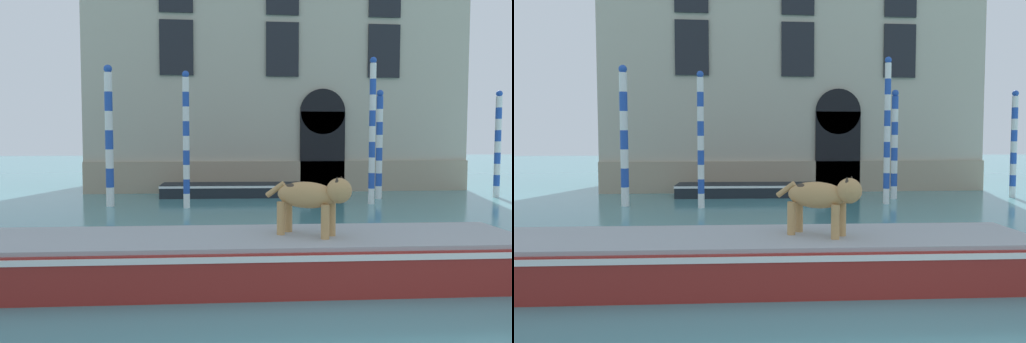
% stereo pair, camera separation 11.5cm
% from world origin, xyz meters
% --- Properties ---
extents(palazzo_left, '(15.05, 6.13, 15.47)m').
position_xyz_m(palazzo_left, '(0.30, 20.22, 7.72)').
color(palazzo_left, '#B2A893').
rests_on(palazzo_left, ground_plane).
extents(boat_foreground, '(9.02, 2.23, 0.67)m').
position_xyz_m(boat_foreground, '(-2.37, 5.20, 0.36)').
color(boat_foreground, maroon).
rests_on(boat_foreground, ground_plane).
extents(dog_on_deck, '(1.16, 0.86, 0.88)m').
position_xyz_m(dog_on_deck, '(-1.09, 5.07, 1.25)').
color(dog_on_deck, tan).
rests_on(dog_on_deck, boat_foreground).
extents(boat_moored_near_palazzo, '(5.32, 1.64, 0.46)m').
position_xyz_m(boat_moored_near_palazzo, '(-1.60, 15.89, 0.24)').
color(boat_moored_near_palazzo, black).
rests_on(boat_moored_near_palazzo, ground_plane).
extents(mooring_pole_0, '(0.25, 0.25, 4.30)m').
position_xyz_m(mooring_pole_0, '(-5.57, 13.62, 2.17)').
color(mooring_pole_0, white).
rests_on(mooring_pole_0, ground_plane).
extents(mooring_pole_1, '(0.20, 0.20, 4.07)m').
position_xyz_m(mooring_pole_1, '(-3.21, 13.01, 2.05)').
color(mooring_pole_1, white).
rests_on(mooring_pole_1, ground_plane).
extents(mooring_pole_2, '(0.23, 0.23, 3.74)m').
position_xyz_m(mooring_pole_2, '(3.29, 14.69, 1.89)').
color(mooring_pole_2, white).
rests_on(mooring_pole_2, ground_plane).
extents(mooring_pole_3, '(0.21, 0.21, 4.63)m').
position_xyz_m(mooring_pole_3, '(2.60, 13.40, 2.33)').
color(mooring_pole_3, white).
rests_on(mooring_pole_3, ground_plane).
extents(mooring_pole_4, '(0.22, 0.22, 3.76)m').
position_xyz_m(mooring_pole_4, '(7.63, 14.76, 1.90)').
color(mooring_pole_4, white).
rests_on(mooring_pole_4, ground_plane).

